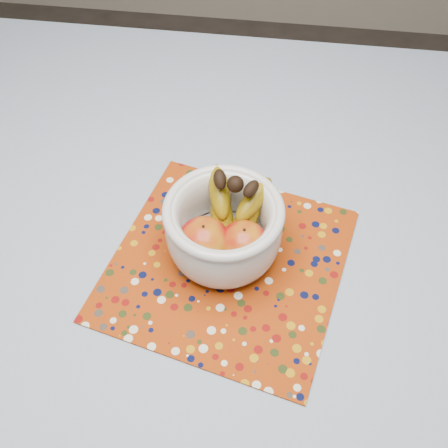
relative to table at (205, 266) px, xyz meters
name	(u,v)px	position (x,y,z in m)	size (l,w,h in m)	color
table	(205,266)	(0.00, 0.00, 0.00)	(1.20, 1.20, 0.75)	brown
tablecloth	(204,242)	(0.00, 0.00, 0.08)	(1.32, 1.32, 0.01)	slate
placemat	(227,264)	(0.05, -0.05, 0.09)	(0.39, 0.39, 0.00)	#8C2D07
fruit_bowl	(227,224)	(0.04, -0.01, 0.16)	(0.21, 0.21, 0.15)	silver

